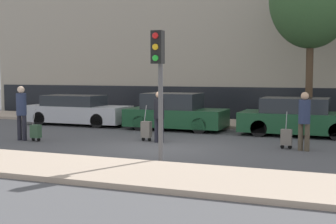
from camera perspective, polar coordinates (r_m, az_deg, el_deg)
The scene contains 14 objects.
ground_plane at distance 14.25m, azimuth -1.14°, elevation -4.42°, with size 80.00×80.00×0.00m, color #4C4C4F.
sidewalk_near at distance 10.93m, azimuth -8.77°, elevation -6.98°, with size 28.00×2.50×0.12m.
sidewalk_far at distance 20.82m, azimuth 6.29°, elevation -1.37°, with size 28.00×3.00×0.12m.
building_facade at distance 24.39m, azimuth 8.67°, elevation 12.46°, with size 28.00×2.80×11.15m.
parked_car_0 at distance 20.98m, azimuth -11.04°, elevation 0.16°, with size 4.63×1.74×1.30m.
parked_car_1 at distance 18.78m, azimuth 0.86°, elevation -0.11°, with size 3.99×1.78×1.47m.
parked_car_2 at distance 17.67m, azimuth 15.63°, elevation -0.70°, with size 4.27×1.88×1.38m.
pedestrian_left at distance 16.50m, azimuth -17.43°, elevation 0.31°, with size 0.35×0.34×1.84m.
trolley_left at distance 16.24m, azimuth -15.82°, elevation -2.28°, with size 0.34×0.29×1.09m.
pedestrian_center at distance 15.27m, azimuth -1.11°, elevation -0.20°, with size 0.34×0.34×1.68m.
trolley_center at distance 15.68m, azimuth -2.66°, elevation -2.15°, with size 0.34×0.29×1.20m.
pedestrian_right at distance 14.20m, azimuth 16.28°, elevation -0.65°, with size 0.34×0.34×1.73m.
trolley_right at distance 14.50m, azimuth 14.23°, elevation -3.00°, with size 0.34×0.29×1.13m.
traffic_light at distance 11.50m, azimuth -1.14°, elevation 5.24°, with size 0.28×0.47×3.30m.
Camera 1 is at (5.41, -12.98, 2.28)m, focal length 50.00 mm.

